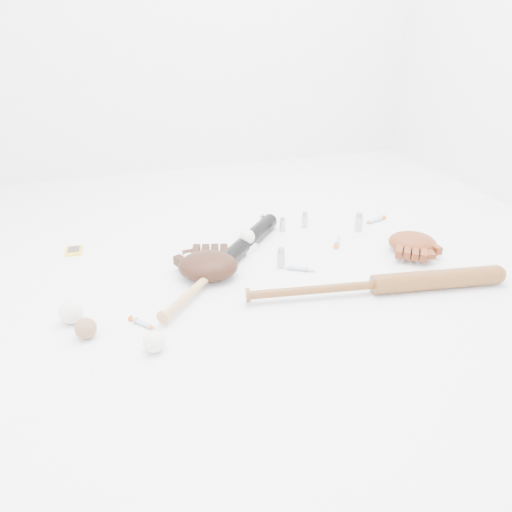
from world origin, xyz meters
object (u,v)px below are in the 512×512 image
object	(u,v)px
pedestal	(247,247)
glove_dark	(208,265)
bat_dark	(226,261)
bat_wood	(376,285)

from	to	relation	value
pedestal	glove_dark	bearing A→B (deg)	-141.00
bat_dark	glove_dark	xyz separation A→B (m)	(-0.08, -0.05, 0.02)
pedestal	bat_wood	bearing A→B (deg)	-54.12
bat_wood	glove_dark	distance (m)	0.64
glove_dark	pedestal	xyz separation A→B (m)	(0.21, 0.17, -0.03)
glove_dark	bat_dark	bearing A→B (deg)	45.55
glove_dark	bat_wood	bearing A→B (deg)	-12.92
bat_dark	pedestal	world-z (taller)	bat_dark
bat_dark	bat_wood	bearing A→B (deg)	-84.61
glove_dark	pedestal	bearing A→B (deg)	55.14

